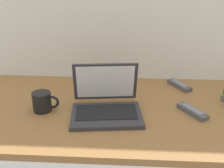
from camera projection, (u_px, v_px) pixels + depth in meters
desk at (116, 110)px, 1.32m from camera, size 1.60×0.76×0.03m
laptop at (106, 103)px, 1.25m from camera, size 0.33×0.31×0.21m
coffee_mug at (43, 101)px, 1.27m from camera, size 0.12×0.09×0.09m
remote_control_near at (179, 85)px, 1.53m from camera, size 0.12×0.16×0.02m
remote_control_far at (192, 111)px, 1.26m from camera, size 0.13×0.16×0.02m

